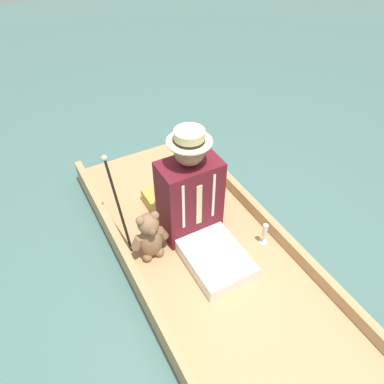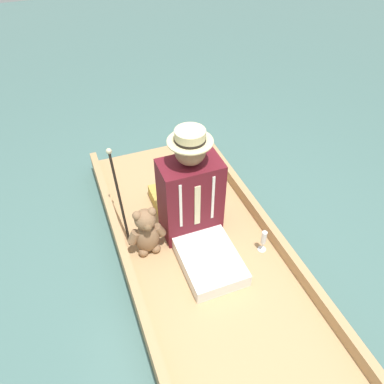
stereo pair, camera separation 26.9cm
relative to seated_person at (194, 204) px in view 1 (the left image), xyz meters
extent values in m
plane|color=#476B66|center=(0.00, 0.15, -0.47)|extent=(16.00, 16.00, 0.00)
cube|color=tan|center=(0.00, 0.15, -0.40)|extent=(1.19, 2.80, 0.13)
cube|color=tan|center=(-0.57, 0.15, -0.29)|extent=(0.06, 2.80, 0.10)
cube|color=tan|center=(0.56, 0.15, -0.29)|extent=(0.06, 2.80, 0.10)
cube|color=#B7933D|center=(-0.03, -0.42, -0.28)|extent=(0.47, 0.33, 0.11)
cube|color=white|center=(0.00, 0.32, -0.29)|extent=(0.40, 0.52, 0.11)
cube|color=#5B141E|center=(0.00, -0.08, -0.01)|extent=(0.44, 0.27, 0.66)
cube|color=beige|center=(0.00, 0.06, 0.04)|extent=(0.04, 0.01, 0.37)
cube|color=white|center=(-0.12, 0.06, 0.08)|extent=(0.02, 0.01, 0.40)
cube|color=white|center=(0.12, 0.06, 0.08)|extent=(0.02, 0.01, 0.40)
sphere|color=#936B4C|center=(0.00, -0.08, 0.43)|extent=(0.22, 0.22, 0.22)
cylinder|color=beige|center=(0.00, -0.08, 0.50)|extent=(0.31, 0.31, 0.01)
cylinder|color=beige|center=(0.00, -0.08, 0.55)|extent=(0.21, 0.21, 0.08)
cylinder|color=black|center=(0.00, -0.08, 0.52)|extent=(0.21, 0.21, 0.02)
ellipsoid|color=#846042|center=(0.37, 0.01, -0.21)|extent=(0.18, 0.15, 0.27)
sphere|color=#846042|center=(0.37, 0.01, -0.01)|extent=(0.15, 0.15, 0.15)
sphere|color=brown|center=(0.37, 0.07, -0.02)|extent=(0.06, 0.06, 0.06)
sphere|color=#846042|center=(0.32, 0.01, 0.05)|extent=(0.06, 0.06, 0.06)
sphere|color=#846042|center=(0.43, 0.01, 0.05)|extent=(0.06, 0.06, 0.06)
cylinder|color=#846042|center=(0.28, 0.01, -0.16)|extent=(0.10, 0.07, 0.12)
cylinder|color=#846042|center=(0.47, 0.01, -0.16)|extent=(0.10, 0.07, 0.12)
sphere|color=#846042|center=(0.32, 0.05, -0.31)|extent=(0.08, 0.08, 0.08)
sphere|color=#846042|center=(0.42, 0.05, -0.31)|extent=(0.08, 0.08, 0.08)
cylinder|color=silver|center=(-0.43, 0.32, -0.34)|extent=(0.06, 0.06, 0.01)
cylinder|color=silver|center=(-0.43, 0.32, -0.30)|extent=(0.01, 0.01, 0.07)
cylinder|color=silver|center=(-0.43, 0.32, -0.20)|extent=(0.04, 0.04, 0.11)
cylinder|color=black|center=(0.49, -0.26, -0.01)|extent=(0.02, 0.34, 0.67)
sphere|color=beige|center=(0.49, -0.42, 0.32)|extent=(0.04, 0.04, 0.04)
camera|label=1|loc=(0.96, 1.72, 1.89)|focal=35.00mm
camera|label=2|loc=(0.72, 1.84, 1.89)|focal=35.00mm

